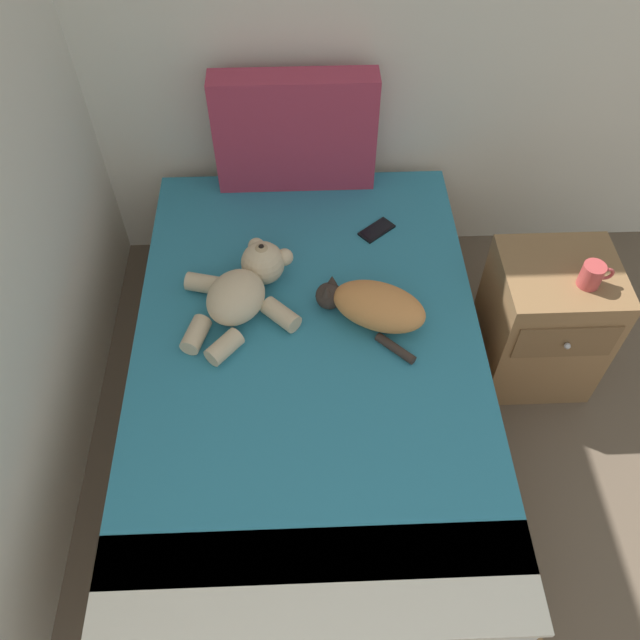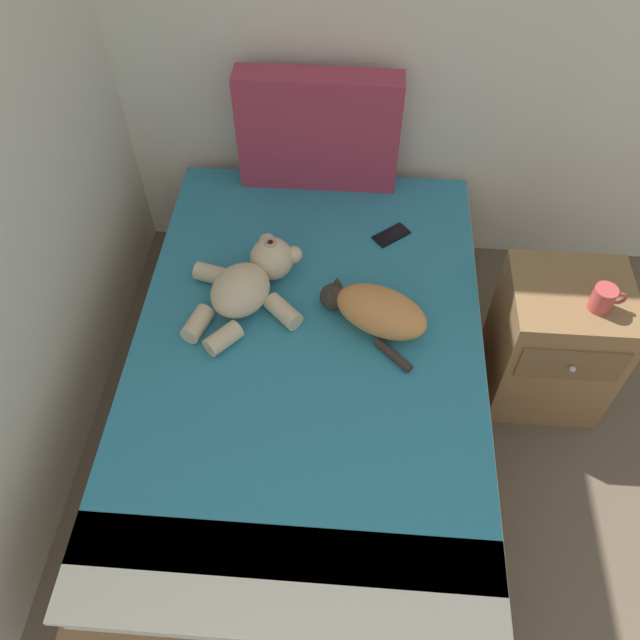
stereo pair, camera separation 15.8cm
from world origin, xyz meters
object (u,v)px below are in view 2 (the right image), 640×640
Objects in this scene: cat at (376,310)px; nightstand at (553,342)px; patterned_cushion at (318,132)px; teddy_bear at (250,282)px; cell_phone at (391,235)px; bed at (308,383)px; mug at (604,298)px.

cat is 0.69× the size of nightstand.
nightstand is (0.97, -0.66, -0.45)m from patterned_cushion.
cat is 0.47m from teddy_bear.
cell_phone is 0.26× the size of nightstand.
bed is 1.10m from mug.
teddy_bear reaches higher than cat.
patterned_cushion is at bearing 145.65° from nightstand.
bed is 0.97m from nightstand.
patterned_cushion is 1.58× the size of cat.
mug reaches higher than cat.
mug is at bearing 8.79° from bed.
cell_phone is (0.32, -0.32, -0.25)m from patterned_cushion.
patterned_cushion is 1.26m from nightstand.
patterned_cushion reaches higher than mug.
nightstand is (0.65, -0.34, -0.21)m from cell_phone.
mug is (0.06, -0.07, 0.35)m from nightstand.
mug is at bearing -29.76° from cell_phone.
cell_phone is (0.29, 0.57, 0.26)m from bed.
bed is at bearing -42.30° from teddy_bear.
cat is at bearing -176.62° from mug.
bed is 3.64× the size of teddy_bear.
patterned_cushion reaches higher than cell_phone.
bed is at bearing -88.27° from patterned_cushion.
nightstand reaches higher than bed.
cat is 2.61× the size of cell_phone.
cell_phone is at bearing 150.24° from mug.
bed is 0.69m from cell_phone.
mug reaches higher than cell_phone.
bed is at bearing -166.61° from nightstand.
teddy_bear is (-0.46, 0.10, 0.00)m from cat.
cat is at bearing 25.09° from bed.
bed is at bearing -171.21° from mug.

